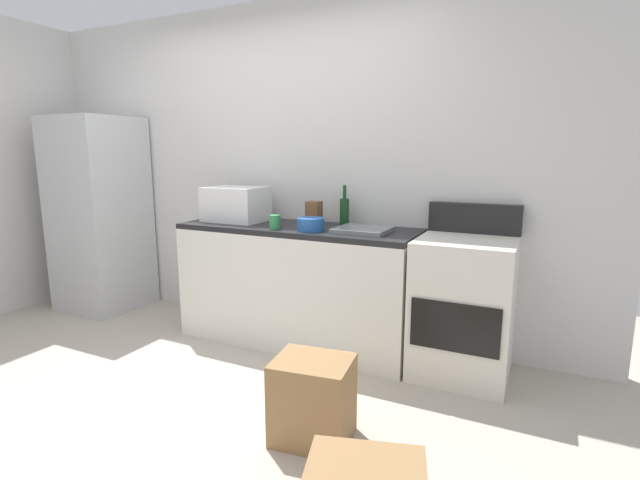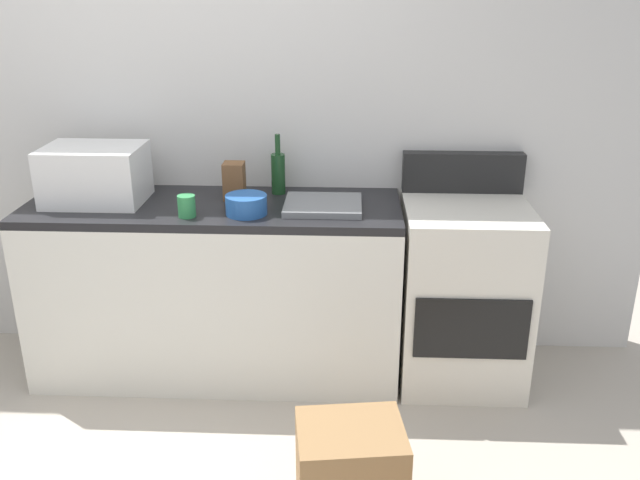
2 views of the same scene
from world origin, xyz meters
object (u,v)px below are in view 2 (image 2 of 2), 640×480
object	(u,v)px
mixing_bowl	(246,205)
knife_block	(234,181)
microwave	(95,174)
cardboard_box_medium	(350,478)
stove_oven	(462,291)
coffee_mug	(187,206)
wine_bottle	(278,172)

from	to	relation	value
mixing_bowl	knife_block	bearing A→B (deg)	111.67
microwave	cardboard_box_medium	world-z (taller)	microwave
microwave	knife_block	distance (m)	0.66
microwave	stove_oven	bearing A→B (deg)	-0.34
knife_block	cardboard_box_medium	bearing A→B (deg)	-63.54
microwave	knife_block	bearing A→B (deg)	6.40
stove_oven	coffee_mug	world-z (taller)	stove_oven
cardboard_box_medium	wine_bottle	bearing A→B (deg)	106.54
knife_block	cardboard_box_medium	world-z (taller)	knife_block
knife_block	mixing_bowl	size ratio (longest dim) A/B	0.95
stove_oven	mixing_bowl	distance (m)	1.15
mixing_bowl	stove_oven	bearing A→B (deg)	7.91
microwave	cardboard_box_medium	distance (m)	1.84
wine_bottle	mixing_bowl	xyz separation A→B (m)	(-0.11, -0.33, -0.06)
stove_oven	microwave	size ratio (longest dim) A/B	2.39
wine_bottle	knife_block	distance (m)	0.23
wine_bottle	cardboard_box_medium	distance (m)	1.54
microwave	wine_bottle	xyz separation A→B (m)	(0.86, 0.17, -0.03)
coffee_mug	knife_block	world-z (taller)	knife_block
coffee_mug	mixing_bowl	xyz separation A→B (m)	(0.26, 0.05, -0.00)
stove_oven	cardboard_box_medium	bearing A→B (deg)	-116.72
stove_oven	wine_bottle	xyz separation A→B (m)	(-0.92, 0.18, 0.54)
cardboard_box_medium	knife_block	bearing A→B (deg)	116.46
microwave	coffee_mug	xyz separation A→B (m)	(0.48, -0.20, -0.09)
cardboard_box_medium	microwave	bearing A→B (deg)	138.51
knife_block	cardboard_box_medium	xyz separation A→B (m)	(0.58, -1.17, -0.78)
wine_bottle	cardboard_box_medium	size ratio (longest dim) A/B	0.70
wine_bottle	coffee_mug	size ratio (longest dim) A/B	3.00
coffee_mug	knife_block	distance (m)	0.33
microwave	coffee_mug	size ratio (longest dim) A/B	4.60
knife_block	cardboard_box_medium	size ratio (longest dim) A/B	0.42
microwave	wine_bottle	distance (m)	0.88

